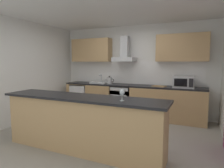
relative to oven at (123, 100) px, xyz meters
name	(u,v)px	position (x,y,z in m)	size (l,w,h in m)	color
ground	(105,135)	(0.22, -1.60, -0.47)	(5.57, 4.89, 0.02)	gray
ceiling	(104,8)	(0.22, -1.60, 2.15)	(5.57, 4.89, 0.02)	white
wall_back	(135,70)	(0.22, 0.41, 0.84)	(5.57, 0.12, 2.60)	white
wall_left	(23,72)	(-2.13, -1.60, 0.84)	(0.12, 4.89, 2.60)	white
backsplash_tile	(134,73)	(0.22, 0.33, 0.77)	(3.89, 0.02, 0.66)	white
counter_back	(130,100)	(0.22, 0.03, -0.01)	(4.02, 0.60, 0.90)	tan
counter_island	(82,123)	(0.19, -2.43, 0.03)	(2.97, 0.64, 0.96)	tan
upper_cabinets	(132,49)	(0.22, 0.18, 1.45)	(3.97, 0.32, 0.70)	tan
oven	(123,100)	(0.00, 0.00, 0.00)	(0.60, 0.62, 0.80)	slate
refrigerator	(82,97)	(-1.39, 0.00, -0.03)	(0.58, 0.60, 0.85)	white
microwave	(184,82)	(1.65, -0.03, 0.59)	(0.50, 0.38, 0.30)	#B7BABC
sink	(100,82)	(-0.76, 0.01, 0.47)	(0.50, 0.40, 0.26)	silver
kettle	(109,81)	(-0.41, -0.03, 0.55)	(0.29, 0.15, 0.24)	#B7BABC
range_hood	(125,54)	(0.00, 0.13, 1.33)	(0.62, 0.45, 0.72)	#B7BABC
wine_glass	(122,93)	(0.97, -2.50, 0.63)	(0.08, 0.08, 0.18)	silver
chopping_board	(159,86)	(1.04, -0.02, 0.45)	(0.34, 0.22, 0.02)	tan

